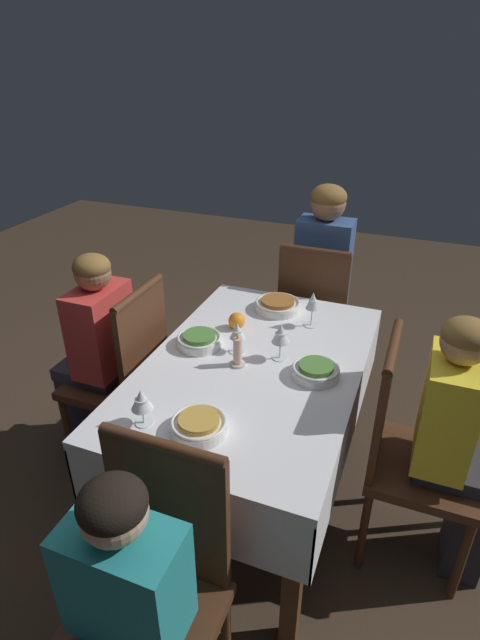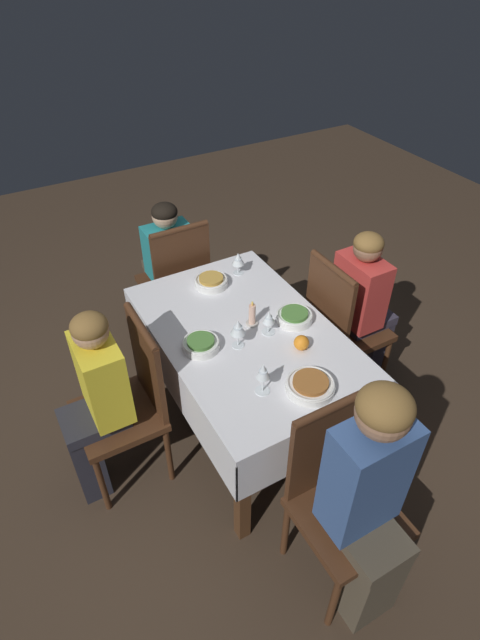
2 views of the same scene
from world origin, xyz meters
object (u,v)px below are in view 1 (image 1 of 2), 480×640
Objects in this scene: wine_glass_north at (237,332)px; wine_glass_west at (142,401)px; chair_west at (153,584)px; person_child_yellow at (458,442)px; person_child_teal at (117,634)px; candle_centerpiece at (238,353)px; chair_north at (126,371)px; person_adult_denim at (323,276)px; person_child_red at (94,351)px; bowl_east at (278,305)px; orange_fruit at (237,321)px; bowl_west at (199,425)px; wine_glass_south at (281,334)px; chair_east at (315,315)px; bowl_north at (199,340)px; bowl_south at (316,370)px; wine_glass_east at (313,302)px; chair_south at (408,446)px; dining_table at (254,383)px.

wine_glass_north is 0.56m from wine_glass_west.
person_child_yellow reaches higher than chair_west.
person_child_teal reaches higher than candle_centerpiece.
chair_north is 1.25m from person_adult_denim.
person_adult_denim reaches higher than candle_centerpiece.
bowl_east is at bearing 122.71° from person_child_red.
wine_glass_west is (-1.52, 0.28, 0.12)m from person_adult_denim.
wine_glass_west is at bearing 79.62° from person_adult_denim.
orange_fruit is at bearing 117.05° from chair_north.
chair_north reaches higher than bowl_west.
person_child_teal is 6.27× the size of wine_glass_south.
chair_east reaches higher than wine_glass_west.
orange_fruit is at bearing -25.38° from bowl_north.
wine_glass_south reaches higher than bowl_south.
person_child_red is 0.77m from candle_centerpiece.
candle_centerpiece is (-0.52, 0.00, 0.03)m from bowl_east.
bowl_east is 1.33× the size of wine_glass_east.
wine_glass_north is at bearing 95.86° from person_child_teal.
wine_glass_north reaches higher than bowl_east.
bowl_west is (-0.53, 0.12, -0.09)m from wine_glass_south.
bowl_south is 1.15× the size of wine_glass_south.
wine_glass_east reaches higher than bowl_north.
chair_north is 0.88× the size of person_child_yellow.
person_adult_denim reaches higher than wine_glass_west.
wine_glass_west is (-0.49, 0.48, 0.07)m from bowl_south.
person_child_yellow is 7.83× the size of wine_glass_west.
candle_centerpiece is (-0.10, -0.04, -0.04)m from wine_glass_north.
bowl_north is (0.04, -0.54, 0.15)m from person_child_red.
wine_glass_west is (-0.97, 0.17, 0.07)m from bowl_east.
person_child_red is 0.91m from bowl_west.
chair_north is 1.28m from chair_south.
bowl_east is 0.43m from wine_glass_north.
bowl_north is (0.05, 0.27, 0.13)m from dining_table.
bowl_east is 2.94× the size of orange_fruit.
wine_glass_west is 0.93× the size of candle_centerpiece.
chair_east reaches higher than bowl_south.
dining_table is at bearing 90.92° from person_child_teal.
wine_glass_south is at bearing 78.49° from chair_south.
person_child_red is at bearing 59.25° from bowl_west.
bowl_north is at bearing 104.54° from person_child_teal.
chair_north is 0.88× the size of person_child_red.
dining_table is 1.38× the size of chair_north.
chair_east is 0.93m from bowl_south.
wine_glass_south is (1.12, -0.07, 0.28)m from person_child_teal.
person_child_teal is 4.54× the size of bowl_east.
wine_glass_south reaches higher than bowl_east.
bowl_south is at bearing 74.81° from chair_west.
person_child_yellow is at bearing -66.53° from wine_glass_west.
person_child_red reaches higher than bowl_west.
person_child_yellow reaches higher than orange_fruit.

